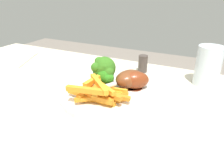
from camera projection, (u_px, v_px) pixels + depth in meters
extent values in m
cube|color=beige|center=(83.00, 103.00, 0.53)|extent=(1.21, 0.64, 0.03)
cylinder|color=#9C9582|center=(29.00, 119.00, 1.12)|extent=(0.06, 0.06, 0.73)
cylinder|color=white|center=(112.00, 93.00, 0.53)|extent=(0.26, 0.26, 0.01)
cylinder|color=#7DB75D|center=(105.00, 81.00, 0.55)|extent=(0.02, 0.02, 0.03)
sphere|color=#346F1C|center=(104.00, 68.00, 0.54)|extent=(0.06, 0.06, 0.06)
sphere|color=#346F1C|center=(96.00, 67.00, 0.52)|extent=(0.03, 0.03, 0.03)
sphere|color=#346F1C|center=(99.00, 61.00, 0.55)|extent=(0.02, 0.02, 0.02)
sphere|color=#346F1C|center=(110.00, 68.00, 0.55)|extent=(0.02, 0.02, 0.02)
sphere|color=#346F1C|center=(104.00, 67.00, 0.52)|extent=(0.02, 0.02, 0.02)
sphere|color=#346F1C|center=(99.00, 71.00, 0.53)|extent=(0.03, 0.03, 0.03)
sphere|color=#346F1C|center=(108.00, 72.00, 0.52)|extent=(0.03, 0.03, 0.03)
cylinder|color=#8BB649|center=(105.00, 85.00, 0.54)|extent=(0.02, 0.02, 0.02)
sphere|color=#2D7C1B|center=(105.00, 76.00, 0.53)|extent=(0.04, 0.04, 0.04)
sphere|color=#2D7C1B|center=(109.00, 73.00, 0.54)|extent=(0.02, 0.02, 0.02)
sphere|color=#2D7C1B|center=(107.00, 78.00, 0.51)|extent=(0.02, 0.02, 0.02)
sphere|color=#2D7C1B|center=(110.00, 71.00, 0.53)|extent=(0.02, 0.02, 0.02)
sphere|color=#2D7C1B|center=(109.00, 78.00, 0.52)|extent=(0.02, 0.02, 0.02)
cube|color=orange|center=(102.00, 98.00, 0.48)|extent=(0.09, 0.03, 0.01)
cube|color=orange|center=(112.00, 95.00, 0.48)|extent=(0.09, 0.01, 0.01)
cube|color=orange|center=(111.00, 95.00, 0.50)|extent=(0.07, 0.06, 0.01)
cube|color=orange|center=(101.00, 101.00, 0.47)|extent=(0.07, 0.01, 0.01)
cube|color=orange|center=(87.00, 90.00, 0.45)|extent=(0.10, 0.03, 0.01)
cube|color=orange|center=(105.00, 88.00, 0.47)|extent=(0.07, 0.04, 0.01)
cube|color=orange|center=(97.00, 98.00, 0.46)|extent=(0.08, 0.01, 0.01)
cube|color=orange|center=(86.00, 96.00, 0.48)|extent=(0.10, 0.02, 0.01)
cube|color=orange|center=(94.00, 80.00, 0.50)|extent=(0.02, 0.07, 0.01)
cube|color=orange|center=(103.00, 92.00, 0.47)|extent=(0.11, 0.03, 0.01)
cube|color=orange|center=(112.00, 89.00, 0.52)|extent=(0.08, 0.02, 0.01)
cube|color=orange|center=(90.00, 91.00, 0.49)|extent=(0.03, 0.08, 0.01)
cube|color=orange|center=(96.00, 86.00, 0.48)|extent=(0.05, 0.09, 0.01)
cube|color=orange|center=(99.00, 84.00, 0.47)|extent=(0.08, 0.08, 0.01)
cube|color=orange|center=(113.00, 98.00, 0.48)|extent=(0.06, 0.04, 0.01)
cube|color=orange|center=(98.00, 98.00, 0.47)|extent=(0.09, 0.07, 0.01)
cube|color=orange|center=(101.00, 100.00, 0.48)|extent=(0.08, 0.04, 0.01)
cube|color=orange|center=(102.00, 90.00, 0.52)|extent=(0.11, 0.02, 0.01)
cylinder|color=#541D0D|center=(134.00, 88.00, 0.54)|extent=(0.04, 0.04, 0.00)
ellipsoid|color=maroon|center=(135.00, 80.00, 0.53)|extent=(0.09, 0.08, 0.05)
cylinder|color=beige|center=(111.00, 82.00, 0.53)|extent=(0.04, 0.03, 0.01)
sphere|color=silver|center=(103.00, 82.00, 0.53)|extent=(0.02, 0.02, 0.02)
cylinder|color=#502210|center=(129.00, 86.00, 0.55)|extent=(0.05, 0.05, 0.00)
ellipsoid|color=brown|center=(130.00, 79.00, 0.54)|extent=(0.09, 0.10, 0.05)
cylinder|color=beige|center=(109.00, 86.00, 0.51)|extent=(0.03, 0.04, 0.01)
sphere|color=silver|center=(102.00, 88.00, 0.50)|extent=(0.02, 0.02, 0.02)
cylinder|color=silver|center=(208.00, 66.00, 0.57)|extent=(0.07, 0.07, 0.11)
cube|color=beige|center=(11.00, 59.00, 0.79)|extent=(0.20, 0.21, 0.00)
cylinder|color=#423833|center=(143.00, 64.00, 0.67)|extent=(0.03, 0.03, 0.06)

